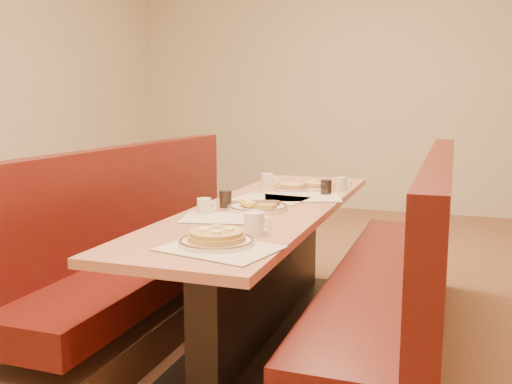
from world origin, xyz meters
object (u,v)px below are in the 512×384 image
(diner_table, at_px, (267,271))
(booth_right, at_px, (401,288))
(coffee_mug_c, at_px, (342,183))
(eggs_plate, at_px, (257,206))
(coffee_mug_a, at_px, (255,223))
(coffee_mug_d, at_px, (267,180))
(coffee_mug_b, at_px, (205,206))
(booth_left, at_px, (151,262))
(pancake_plate, at_px, (217,239))
(soda_tumbler_near, at_px, (226,199))
(soda_tumbler_mid, at_px, (326,187))

(diner_table, relative_size, booth_right, 1.00)
(diner_table, xyz_separation_m, coffee_mug_c, (0.28, 0.68, 0.42))
(eggs_plate, relative_size, coffee_mug_a, 2.48)
(eggs_plate, bearing_deg, coffee_mug_d, 104.25)
(diner_table, relative_size, coffee_mug_b, 24.05)
(booth_left, distance_m, booth_right, 1.46)
(booth_left, height_order, eggs_plate, booth_left)
(diner_table, height_order, pancake_plate, pancake_plate)
(soda_tumbler_near, bearing_deg, coffee_mug_d, 91.07)
(booth_left, height_order, soda_tumbler_mid, booth_left)
(coffee_mug_c, xyz_separation_m, soda_tumbler_mid, (-0.05, -0.22, 0.00))
(coffee_mug_b, xyz_separation_m, coffee_mug_c, (0.51, 1.01, 0.00))
(diner_table, distance_m, booth_left, 0.73)
(pancake_plate, distance_m, soda_tumbler_near, 0.81)
(coffee_mug_d, bearing_deg, booth_left, -121.99)
(coffee_mug_d, distance_m, soda_tumbler_mid, 0.47)
(coffee_mug_c, bearing_deg, soda_tumbler_mid, -97.57)
(pancake_plate, height_order, soda_tumbler_mid, soda_tumbler_mid)
(booth_right, relative_size, coffee_mug_d, 21.25)
(coffee_mug_c, distance_m, soda_tumbler_near, 0.94)
(pancake_plate, xyz_separation_m, coffee_mug_a, (0.09, 0.22, 0.03))
(booth_right, height_order, soda_tumbler_near, booth_right)
(soda_tumbler_mid, bearing_deg, coffee_mug_c, 76.42)
(coffee_mug_b, relative_size, soda_tumbler_mid, 1.12)
(coffee_mug_d, bearing_deg, soda_tumbler_mid, -14.72)
(coffee_mug_b, distance_m, coffee_mug_c, 1.13)
(booth_left, xyz_separation_m, coffee_mug_a, (0.90, -0.68, 0.44))
(eggs_plate, bearing_deg, coffee_mug_a, -71.78)
(coffee_mug_c, bearing_deg, coffee_mug_b, -110.66)
(eggs_plate, relative_size, coffee_mug_b, 3.04)
(booth_left, xyz_separation_m, eggs_plate, (0.73, -0.15, 0.41))
(booth_left, distance_m, coffee_mug_b, 0.74)
(booth_right, height_order, coffee_mug_b, booth_right)
(diner_table, bearing_deg, coffee_mug_a, -75.94)
(booth_left, xyz_separation_m, soda_tumbler_mid, (0.96, 0.46, 0.43))
(pancake_plate, xyz_separation_m, eggs_plate, (-0.09, 0.75, -0.00))
(coffee_mug_d, height_order, soda_tumbler_mid, soda_tumbler_mid)
(booth_right, xyz_separation_m, pancake_plate, (-0.65, -0.89, 0.41))
(soda_tumbler_near, bearing_deg, booth_right, 8.05)
(diner_table, xyz_separation_m, booth_right, (0.73, 0.00, -0.01))
(booth_left, height_order, booth_right, same)
(pancake_plate, bearing_deg, booth_right, 54.04)
(soda_tumbler_near, bearing_deg, diner_table, 34.53)
(soda_tumbler_near, relative_size, soda_tumbler_mid, 0.98)
(pancake_plate, distance_m, coffee_mug_b, 0.64)
(coffee_mug_d, bearing_deg, soda_tumbler_near, -81.18)
(pancake_plate, relative_size, coffee_mug_d, 2.59)
(booth_right, distance_m, soda_tumbler_near, 1.03)
(pancake_plate, xyz_separation_m, soda_tumbler_mid, (0.15, 1.35, 0.02))
(coffee_mug_c, bearing_deg, eggs_plate, -103.23)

